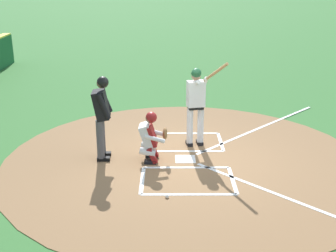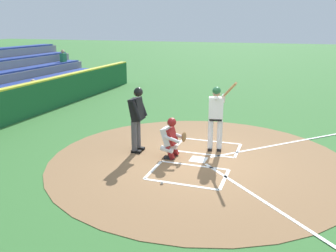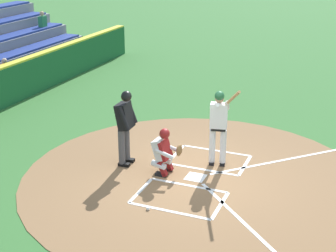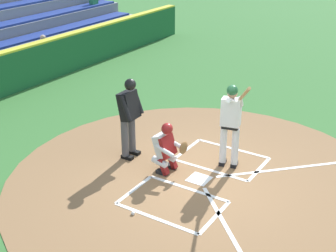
# 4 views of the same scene
# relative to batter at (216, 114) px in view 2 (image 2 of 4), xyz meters

# --- Properties ---
(ground_plane) EXTENTS (120.00, 120.00, 0.00)m
(ground_plane) POSITION_rel_batter_xyz_m (0.83, -0.27, -1.10)
(ground_plane) COLOR #387033
(dirt_circle) EXTENTS (8.00, 8.00, 0.01)m
(dirt_circle) POSITION_rel_batter_xyz_m (0.83, -0.27, -1.09)
(dirt_circle) COLOR olive
(dirt_circle) RESTS_ON ground
(home_plate_and_chalk) EXTENTS (7.93, 4.91, 0.01)m
(home_plate_and_chalk) POSITION_rel_batter_xyz_m (0.83, 0.61, -1.08)
(home_plate_and_chalk) COLOR white
(home_plate_and_chalk) RESTS_ON dirt_circle
(batter) EXTENTS (0.85, 0.87, 2.13)m
(batter) POSITION_rel_batter_xyz_m (0.00, 0.00, 0.00)
(batter) COLOR white
(batter) RESTS_ON ground
(catcher) EXTENTS (0.59, 0.62, 1.13)m
(catcher) POSITION_rel_batter_xyz_m (0.89, -1.03, -0.51)
(catcher) COLOR black
(catcher) RESTS_ON ground
(plate_umpire) EXTENTS (0.59, 0.42, 1.86)m
(plate_umpire) POSITION_rel_batter_xyz_m (0.76, -2.08, -0.02)
(plate_umpire) COLOR #4C4C51
(plate_umpire) RESTS_ON ground
(baseball) EXTENTS (0.07, 0.07, 0.07)m
(baseball) POSITION_rel_batter_xyz_m (2.59, -0.68, -1.06)
(baseball) COLOR white
(baseball) RESTS_ON ground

